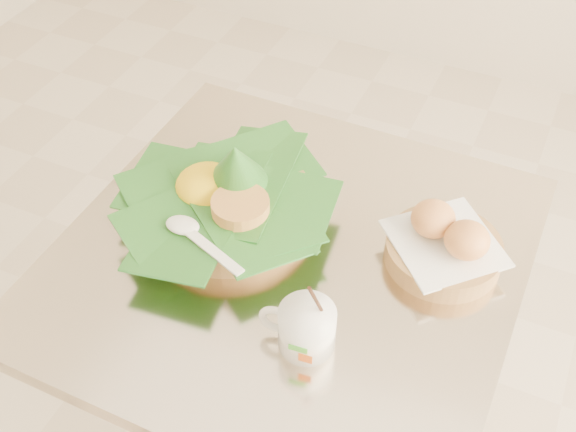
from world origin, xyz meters
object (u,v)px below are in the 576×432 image
at_px(rice_basket, 228,196).
at_px(bread_basket, 445,245).
at_px(cafe_table, 289,337).
at_px(coffee_mug, 305,327).

height_order(rice_basket, bread_basket, rice_basket).
xyz_separation_m(cafe_table, bread_basket, (0.22, 0.09, 0.25)).
height_order(bread_basket, coffee_mug, coffee_mug).
bearing_deg(rice_basket, bread_basket, 8.64).
height_order(rice_basket, coffee_mug, rice_basket).
xyz_separation_m(rice_basket, coffee_mug, (0.21, -0.18, -0.01)).
height_order(cafe_table, rice_basket, rice_basket).
height_order(cafe_table, coffee_mug, coffee_mug).
relative_size(bread_basket, coffee_mug, 1.56).
bearing_deg(rice_basket, coffee_mug, -40.02).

